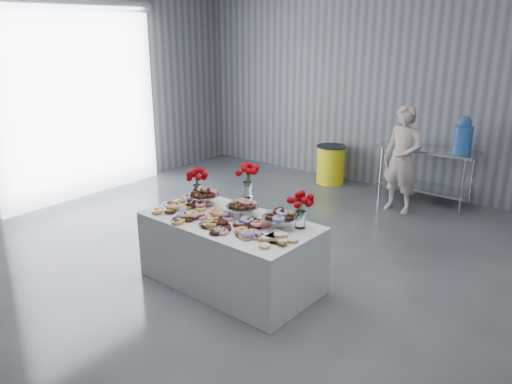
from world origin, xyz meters
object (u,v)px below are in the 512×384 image
(prep_table, at_px, (426,165))
(trash_barrel, at_px, (331,164))
(display_table, at_px, (230,252))
(water_jug, at_px, (463,136))
(person, at_px, (402,159))

(prep_table, height_order, trash_barrel, prep_table)
(display_table, bearing_deg, water_jug, 73.16)
(water_jug, height_order, person, person)
(person, relative_size, trash_barrel, 2.37)
(display_table, relative_size, prep_table, 1.27)
(prep_table, bearing_deg, water_jug, -0.00)
(display_table, xyz_separation_m, prep_table, (0.71, 3.98, 0.24))
(prep_table, relative_size, trash_barrel, 2.18)
(display_table, distance_m, trash_barrel, 4.11)
(display_table, height_order, person, person)
(prep_table, relative_size, water_jug, 2.71)
(person, bearing_deg, trash_barrel, 164.31)
(person, bearing_deg, water_jug, 50.55)
(water_jug, xyz_separation_m, trash_barrel, (-2.22, 0.00, -0.80))
(display_table, relative_size, trash_barrel, 2.76)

